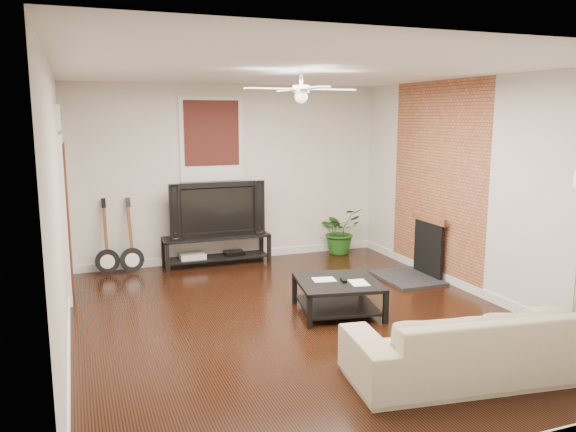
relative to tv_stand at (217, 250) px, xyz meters
The scene contains 13 objects.
room 3.03m from the tv_stand, 83.79° to the right, with size 5.01×6.01×2.81m.
brick_accent 3.51m from the tv_stand, 32.54° to the right, with size 0.02×2.20×2.80m, color #A15333.
fireplace 3.08m from the tv_stand, 35.43° to the right, with size 0.80×1.10×0.92m, color black.
window_back 1.73m from the tv_stand, 89.32° to the left, with size 1.00×0.06×1.30m, color #340E0E.
door_left 2.54m from the tv_stand, 157.81° to the right, with size 0.08×1.00×2.50m, color white.
tv_stand is the anchor object (origin of this frame).
tv 0.66m from the tv_stand, 90.00° to the left, with size 1.49×0.20×0.86m, color black.
coffee_table 2.83m from the tv_stand, 73.34° to the right, with size 0.94×0.94×0.39m, color black.
sofa 4.81m from the tv_stand, 75.58° to the right, with size 2.22×0.87×0.65m, color tan.
potted_plant 2.14m from the tv_stand, ahead, with size 0.71×0.61×0.78m, color #215518.
guitar_left 1.69m from the tv_stand, behind, with size 0.35×0.25×1.14m, color black, non-canonical shape.
guitar_right 1.35m from the tv_stand, behind, with size 0.35×0.25×1.14m, color black, non-canonical shape.
ceiling_fan 3.66m from the tv_stand, 83.79° to the right, with size 1.24×1.24×0.32m, color white, non-canonical shape.
Camera 1 is at (-2.34, -5.82, 2.33)m, focal length 35.67 mm.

